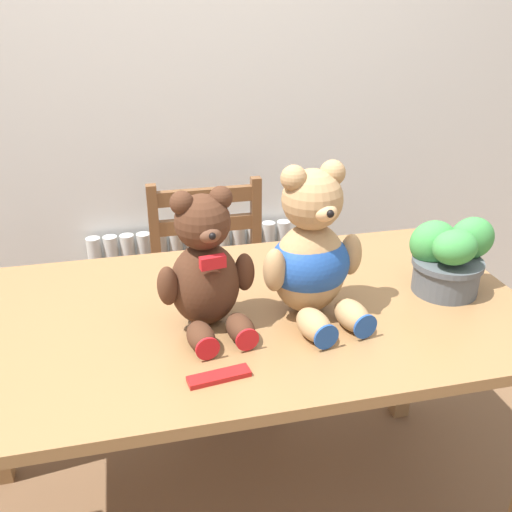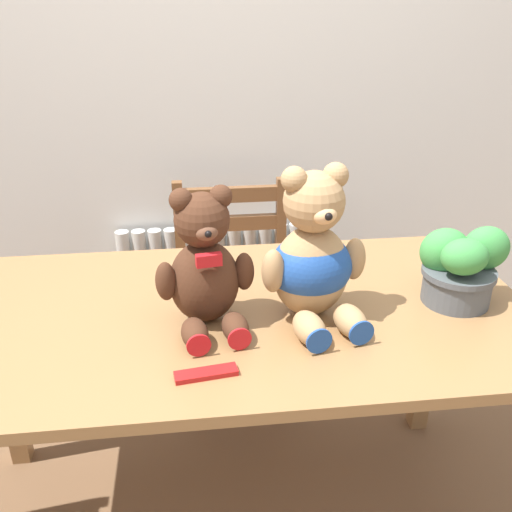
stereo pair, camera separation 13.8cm
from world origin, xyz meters
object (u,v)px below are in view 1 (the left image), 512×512
Objects in this scene: teddy_bear_left at (206,270)px; chocolate_bar at (219,376)px; potted_plant at (449,257)px; teddy_bear_right at (312,256)px; wooden_chair_behind at (213,289)px.

teddy_bear_left is 0.27m from chocolate_bar.
teddy_bear_left is 0.67m from potted_plant.
teddy_bear_right is 0.39m from chocolate_bar.
wooden_chair_behind is 1.03m from potted_plant.
teddy_bear_right is at bearing 39.48° from chocolate_bar.
potted_plant is at bearing 124.92° from wooden_chair_behind.
chocolate_bar is (-0.28, -0.23, -0.15)m from teddy_bear_right.
teddy_bear_right reaches higher than chocolate_bar.
wooden_chair_behind is at bearing 81.95° from chocolate_bar.
wooden_chair_behind is 1.08m from chocolate_bar.
wooden_chair_behind is 0.93m from teddy_bear_right.
potted_plant is (0.53, -0.76, 0.44)m from wooden_chair_behind.
wooden_chair_behind is 3.70× the size of potted_plant.
teddy_bear_right is 2.88× the size of chocolate_bar.
chocolate_bar is (-0.14, -1.01, 0.34)m from wooden_chair_behind.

